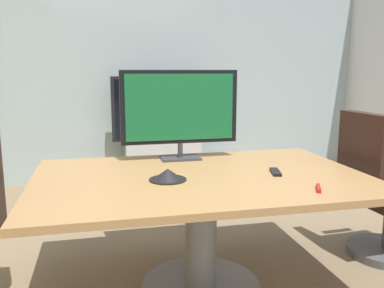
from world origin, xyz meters
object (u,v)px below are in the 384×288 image
object	(u,v)px
office_chair_right	(380,198)
conference_table	(201,202)
wall_display_unit	(163,148)
tv_monitor	(180,109)
conference_phone	(168,175)
remote_control	(275,172)

from	to	relation	value
office_chair_right	conference_table	bearing A→B (deg)	92.28
wall_display_unit	tv_monitor	bearing A→B (deg)	-95.17
office_chair_right	conference_phone	xyz separation A→B (m)	(-1.61, -0.21, 0.32)
wall_display_unit	office_chair_right	bearing A→B (deg)	-62.09
office_chair_right	tv_monitor	xyz separation A→B (m)	(-1.42, 0.35, 0.65)
conference_table	tv_monitor	bearing A→B (deg)	94.06
conference_phone	remote_control	xyz separation A→B (m)	(0.68, 0.01, -0.02)
conference_table	remote_control	distance (m)	0.50
office_chair_right	remote_control	bearing A→B (deg)	98.75
office_chair_right	conference_phone	world-z (taller)	office_chair_right
conference_phone	remote_control	distance (m)	0.68
office_chair_right	remote_control	distance (m)	0.99
conference_phone	remote_control	bearing A→B (deg)	0.85
conference_table	wall_display_unit	bearing A→B (deg)	86.65
conference_phone	remote_control	world-z (taller)	conference_phone
conference_table	office_chair_right	bearing A→B (deg)	5.66
remote_control	conference_table	bearing A→B (deg)	-172.85
conference_table	remote_control	world-z (taller)	remote_control
conference_table	office_chair_right	distance (m)	1.40
office_chair_right	tv_monitor	world-z (taller)	tv_monitor
office_chair_right	wall_display_unit	distance (m)	2.65
wall_display_unit	conference_phone	size ratio (longest dim) A/B	5.95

